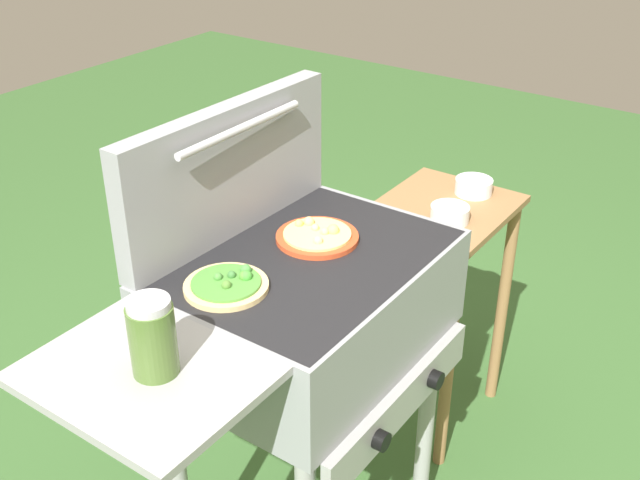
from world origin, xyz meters
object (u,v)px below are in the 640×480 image
(sauce_jar, at_px, (152,337))
(topping_bowl_far, at_px, (450,214))
(topping_bowl_near, at_px, (474,187))
(prep_table, at_px, (437,271))
(pizza_veggie, at_px, (228,284))
(pizza_cheese, at_px, (317,236))
(grill, at_px, (305,315))

(sauce_jar, height_order, topping_bowl_far, sauce_jar)
(topping_bowl_near, bearing_deg, topping_bowl_far, -173.36)
(sauce_jar, xyz_separation_m, prep_table, (1.13, 0.02, -0.44))
(pizza_veggie, distance_m, topping_bowl_near, 1.00)
(prep_table, height_order, topping_bowl_far, topping_bowl_far)
(pizza_veggie, xyz_separation_m, sauce_jar, (-0.27, -0.07, 0.06))
(sauce_jar, relative_size, topping_bowl_far, 1.36)
(sauce_jar, relative_size, topping_bowl_near, 1.32)
(topping_bowl_far, bearing_deg, prep_table, 40.12)
(topping_bowl_near, bearing_deg, prep_table, 166.65)
(pizza_cheese, bearing_deg, grill, -161.24)
(grill, bearing_deg, sauce_jar, -178.33)
(topping_bowl_near, bearing_deg, grill, 178.03)
(pizza_veggie, height_order, sauce_jar, sauce_jar)
(grill, distance_m, pizza_cheese, 0.18)
(pizza_veggie, distance_m, topping_bowl_far, 0.81)
(grill, height_order, pizza_cheese, pizza_cheese)
(grill, distance_m, pizza_veggie, 0.25)
(grill, height_order, sauce_jar, sauce_jar)
(pizza_veggie, xyz_separation_m, prep_table, (0.86, -0.06, -0.37))
(pizza_veggie, bearing_deg, grill, -18.66)
(pizza_cheese, xyz_separation_m, prep_table, (0.58, -0.03, -0.37))
(pizza_cheese, xyz_separation_m, sauce_jar, (-0.54, -0.04, 0.06))
(prep_table, relative_size, topping_bowl_near, 6.78)
(prep_table, relative_size, topping_bowl_far, 6.97)
(pizza_veggie, distance_m, sauce_jar, 0.29)
(pizza_cheese, xyz_separation_m, pizza_veggie, (-0.27, 0.03, 0.00))
(grill, xyz_separation_m, prep_table, (0.67, 0.00, -0.22))
(sauce_jar, xyz_separation_m, topping_bowl_near, (1.26, -0.01, -0.20))
(grill, bearing_deg, topping_bowl_near, -1.97)
(sauce_jar, height_order, topping_bowl_near, sauce_jar)
(pizza_cheese, relative_size, topping_bowl_near, 1.70)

